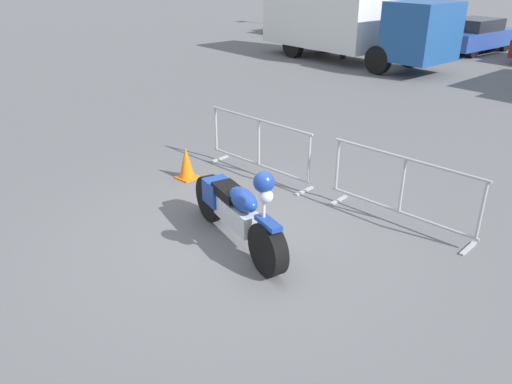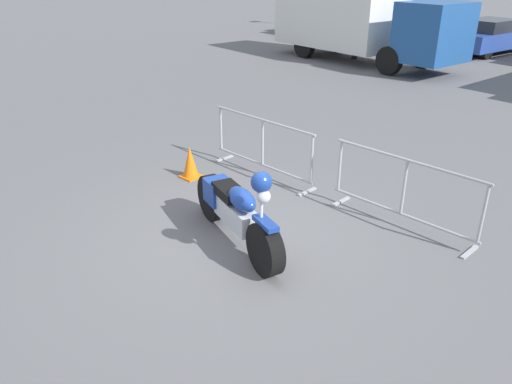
{
  "view_description": "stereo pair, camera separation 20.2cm",
  "coord_description": "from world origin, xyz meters",
  "px_view_note": "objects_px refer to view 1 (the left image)",
  "views": [
    {
      "loc": [
        4.34,
        -4.41,
        3.63
      ],
      "look_at": [
        0.09,
        0.31,
        0.65
      ],
      "focal_mm": 35.0,
      "sensor_mm": 36.0,
      "label": 1
    },
    {
      "loc": [
        4.49,
        -4.28,
        3.63
      ],
      "look_at": [
        0.09,
        0.31,
        0.65
      ],
      "focal_mm": 35.0,
      "sensor_mm": 36.0,
      "label": 2
    }
  ],
  "objects_px": {
    "crowd_barrier_near": "(259,146)",
    "pedestrian": "(344,35)",
    "parked_car_green": "(304,18)",
    "traffic_cone": "(186,163)",
    "motorcycle": "(236,210)",
    "parked_car_silver": "(415,26)",
    "crowd_barrier_far": "(402,190)",
    "parked_car_yellow": "(350,24)",
    "parked_car_blue": "(475,35)",
    "box_truck": "(344,17)"
  },
  "relations": [
    {
      "from": "box_truck",
      "to": "parked_car_green",
      "type": "bearing_deg",
      "value": 145.26
    },
    {
      "from": "motorcycle",
      "to": "parked_car_blue",
      "type": "height_order",
      "value": "parked_car_blue"
    },
    {
      "from": "parked_car_yellow",
      "to": "pedestrian",
      "type": "distance_m",
      "value": 5.68
    },
    {
      "from": "parked_car_yellow",
      "to": "parked_car_silver",
      "type": "relative_size",
      "value": 0.9
    },
    {
      "from": "crowd_barrier_near",
      "to": "parked_car_blue",
      "type": "distance_m",
      "value": 16.27
    },
    {
      "from": "parked_car_silver",
      "to": "traffic_cone",
      "type": "distance_m",
      "value": 18.4
    },
    {
      "from": "motorcycle",
      "to": "crowd_barrier_near",
      "type": "bearing_deg",
      "value": 143.07
    },
    {
      "from": "crowd_barrier_far",
      "to": "pedestrian",
      "type": "xyz_separation_m",
      "value": [
        -8.25,
        11.19,
        0.36
      ]
    },
    {
      "from": "parked_car_green",
      "to": "parked_car_blue",
      "type": "relative_size",
      "value": 1.03
    },
    {
      "from": "box_truck",
      "to": "parked_car_green",
      "type": "height_order",
      "value": "box_truck"
    },
    {
      "from": "crowd_barrier_far",
      "to": "pedestrian",
      "type": "distance_m",
      "value": 13.91
    },
    {
      "from": "parked_car_green",
      "to": "motorcycle",
      "type": "bearing_deg",
      "value": -136.13
    },
    {
      "from": "motorcycle",
      "to": "crowd_barrier_far",
      "type": "distance_m",
      "value": 2.48
    },
    {
      "from": "parked_car_silver",
      "to": "traffic_cone",
      "type": "xyz_separation_m",
      "value": [
        4.32,
        -17.88,
        -0.47
      ]
    },
    {
      "from": "crowd_barrier_near",
      "to": "parked_car_silver",
      "type": "relative_size",
      "value": 0.52
    },
    {
      "from": "motorcycle",
      "to": "traffic_cone",
      "type": "height_order",
      "value": "motorcycle"
    },
    {
      "from": "box_truck",
      "to": "parked_car_green",
      "type": "xyz_separation_m",
      "value": [
        -6.16,
        5.71,
        -0.91
      ]
    },
    {
      "from": "crowd_barrier_far",
      "to": "pedestrian",
      "type": "relative_size",
      "value": 1.43
    },
    {
      "from": "crowd_barrier_near",
      "to": "box_truck",
      "type": "distance_m",
      "value": 11.99
    },
    {
      "from": "parked_car_green",
      "to": "traffic_cone",
      "type": "height_order",
      "value": "parked_car_green"
    },
    {
      "from": "pedestrian",
      "to": "parked_car_green",
      "type": "bearing_deg",
      "value": 119.8
    },
    {
      "from": "motorcycle",
      "to": "parked_car_green",
      "type": "bearing_deg",
      "value": 143.11
    },
    {
      "from": "parked_car_green",
      "to": "traffic_cone",
      "type": "bearing_deg",
      "value": -139.71
    },
    {
      "from": "parked_car_silver",
      "to": "parked_car_yellow",
      "type": "bearing_deg",
      "value": 113.31
    },
    {
      "from": "crowd_barrier_near",
      "to": "parked_car_yellow",
      "type": "distance_m",
      "value": 18.11
    },
    {
      "from": "motorcycle",
      "to": "traffic_cone",
      "type": "bearing_deg",
      "value": 173.74
    },
    {
      "from": "crowd_barrier_near",
      "to": "pedestrian",
      "type": "relative_size",
      "value": 1.43
    },
    {
      "from": "motorcycle",
      "to": "crowd_barrier_near",
      "type": "distance_m",
      "value": 2.47
    },
    {
      "from": "parked_car_yellow",
      "to": "crowd_barrier_near",
      "type": "bearing_deg",
      "value": -143.58
    },
    {
      "from": "motorcycle",
      "to": "parked_car_green",
      "type": "distance_m",
      "value": 22.47
    },
    {
      "from": "parked_car_yellow",
      "to": "traffic_cone",
      "type": "distance_m",
      "value": 18.64
    },
    {
      "from": "parked_car_green",
      "to": "pedestrian",
      "type": "distance_m",
      "value": 7.92
    },
    {
      "from": "crowd_barrier_near",
      "to": "crowd_barrier_far",
      "type": "distance_m",
      "value": 2.81
    },
    {
      "from": "traffic_cone",
      "to": "motorcycle",
      "type": "bearing_deg",
      "value": -24.72
    },
    {
      "from": "motorcycle",
      "to": "pedestrian",
      "type": "height_order",
      "value": "pedestrian"
    },
    {
      "from": "crowd_barrier_far",
      "to": "box_truck",
      "type": "relative_size",
      "value": 0.3
    },
    {
      "from": "parked_car_yellow",
      "to": "traffic_cone",
      "type": "relative_size",
      "value": 7.11
    },
    {
      "from": "parked_car_green",
      "to": "crowd_barrier_far",
      "type": "bearing_deg",
      "value": -130.01
    },
    {
      "from": "parked_car_blue",
      "to": "crowd_barrier_far",
      "type": "bearing_deg",
      "value": -153.86
    },
    {
      "from": "motorcycle",
      "to": "pedestrian",
      "type": "xyz_separation_m",
      "value": [
        -6.85,
        13.23,
        0.41
      ]
    },
    {
      "from": "crowd_barrier_near",
      "to": "traffic_cone",
      "type": "height_order",
      "value": "crowd_barrier_near"
    },
    {
      "from": "box_truck",
      "to": "pedestrian",
      "type": "distance_m",
      "value": 0.88
    },
    {
      "from": "traffic_cone",
      "to": "parked_car_green",
      "type": "bearing_deg",
      "value": 121.06
    },
    {
      "from": "motorcycle",
      "to": "parked_car_yellow",
      "type": "xyz_separation_m",
      "value": [
        -9.68,
        18.14,
        0.17
      ]
    },
    {
      "from": "crowd_barrier_near",
      "to": "box_truck",
      "type": "height_order",
      "value": "box_truck"
    },
    {
      "from": "parked_car_green",
      "to": "traffic_cone",
      "type": "xyz_separation_m",
      "value": [
        10.51,
        -17.44,
        -0.44
      ]
    },
    {
      "from": "parked_car_blue",
      "to": "traffic_cone",
      "type": "height_order",
      "value": "parked_car_blue"
    },
    {
      "from": "parked_car_yellow",
      "to": "parked_car_blue",
      "type": "bearing_deg",
      "value": -80.55
    },
    {
      "from": "pedestrian",
      "to": "crowd_barrier_near",
      "type": "bearing_deg",
      "value": -82.69
    },
    {
      "from": "motorcycle",
      "to": "parked_car_yellow",
      "type": "relative_size",
      "value": 0.55
    }
  ]
}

